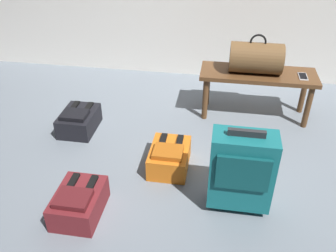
{
  "coord_description": "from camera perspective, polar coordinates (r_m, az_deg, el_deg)",
  "views": [
    {
      "loc": [
        0.03,
        -2.19,
        1.75
      ],
      "look_at": [
        -0.34,
        0.07,
        0.25
      ],
      "focal_mm": 38.44,
      "sensor_mm": 36.0,
      "label": 1
    }
  ],
  "objects": [
    {
      "name": "suitcase_upright_teal",
      "position": [
        2.27,
        11.57,
        -6.85
      ],
      "size": [
        0.39,
        0.22,
        0.6
      ],
      "color": "#14666B",
      "rests_on": "ground"
    },
    {
      "name": "backpack_orange",
      "position": [
        2.68,
        0.23,
        -4.94
      ],
      "size": [
        0.28,
        0.38,
        0.21
      ],
      "color": "orange",
      "rests_on": "ground"
    },
    {
      "name": "ground_plane",
      "position": [
        2.8,
        6.69,
        -5.65
      ],
      "size": [
        6.6,
        6.6,
        0.0
      ],
      "primitive_type": "plane",
      "color": "slate"
    },
    {
      "name": "bench",
      "position": [
        3.28,
        14.01,
        7.18
      ],
      "size": [
        1.0,
        0.36,
        0.43
      ],
      "color": "brown",
      "rests_on": "ground"
    },
    {
      "name": "duffel_bag_brown",
      "position": [
        3.19,
        13.77,
        10.46
      ],
      "size": [
        0.44,
        0.26,
        0.34
      ],
      "color": "brown",
      "rests_on": "bench"
    },
    {
      "name": "cell_phone",
      "position": [
        3.27,
        20.61,
        7.38
      ],
      "size": [
        0.07,
        0.14,
        0.01
      ],
      "color": "silver",
      "rests_on": "bench"
    },
    {
      "name": "backpack_maroon",
      "position": [
        2.4,
        -13.95,
        -11.67
      ],
      "size": [
        0.28,
        0.38,
        0.21
      ],
      "color": "maroon",
      "rests_on": "ground"
    },
    {
      "name": "backpack_dark",
      "position": [
        3.19,
        -13.93,
        0.87
      ],
      "size": [
        0.28,
        0.38,
        0.21
      ],
      "color": "black",
      "rests_on": "ground"
    }
  ]
}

